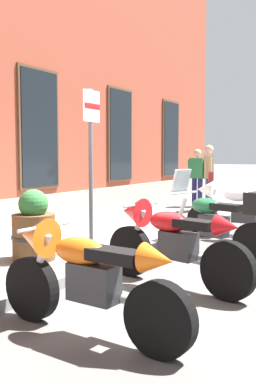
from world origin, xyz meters
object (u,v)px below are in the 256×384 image
at_px(pedestrian_striped_shirt, 198,175).
at_px(motorcycle_white_sport, 238,208).
at_px(barrel_planter, 34,230).
at_px(motorcycle_red_sport, 170,240).
at_px(motorcycle_orange_sport, 82,273).
at_px(pedestrian_tan_coat, 209,174).
at_px(parking_sign, 91,147).
at_px(motorcycle_green_touring, 218,222).

bearing_deg(pedestrian_striped_shirt, motorcycle_white_sport, -148.56).
bearing_deg(motorcycle_white_sport, barrel_planter, 153.06).
xyz_separation_m(motorcycle_red_sport, motorcycle_white_sport, (3.25, 0.15, 0.03)).
xyz_separation_m(motorcycle_orange_sport, pedestrian_tan_coat, (7.73, 1.68, 0.53)).
bearing_deg(pedestrian_striped_shirt, motorcycle_red_sport, -161.17).
relative_size(motorcycle_red_sport, motorcycle_white_sport, 0.96).
distance_m(motorcycle_red_sport, pedestrian_striped_shirt, 7.19).
bearing_deg(parking_sign, pedestrian_tan_coat, 2.40).
xyz_separation_m(motorcycle_red_sport, pedestrian_tan_coat, (6.04, 1.72, 0.52)).
height_order(pedestrian_striped_shirt, barrel_planter, pedestrian_striped_shirt).
distance_m(motorcycle_orange_sport, motorcycle_red_sport, 1.70).
distance_m(motorcycle_orange_sport, parking_sign, 2.89).
distance_m(motorcycle_white_sport, pedestrian_tan_coat, 3.24).
bearing_deg(parking_sign, barrel_planter, 150.70).
relative_size(motorcycle_orange_sport, pedestrian_striped_shirt, 1.27).
relative_size(motorcycle_green_touring, parking_sign, 0.85).
distance_m(motorcycle_green_touring, pedestrian_striped_shirt, 5.66).
relative_size(pedestrian_striped_shirt, parking_sign, 0.67).
relative_size(motorcycle_orange_sport, pedestrian_tan_coat, 1.20).
bearing_deg(motorcycle_green_touring, parking_sign, 126.92).
bearing_deg(barrel_planter, motorcycle_green_touring, -45.65).
height_order(pedestrian_striped_shirt, parking_sign, parking_sign).
relative_size(pedestrian_tan_coat, pedestrian_striped_shirt, 1.06).
xyz_separation_m(motorcycle_green_touring, pedestrian_tan_coat, (4.37, 1.74, 0.52)).
height_order(motorcycle_red_sport, pedestrian_tan_coat, pedestrian_tan_coat).
bearing_deg(motorcycle_red_sport, motorcycle_white_sport, 2.61).
height_order(pedestrian_tan_coat, barrel_planter, pedestrian_tan_coat).
distance_m(motorcycle_white_sport, pedestrian_striped_shirt, 4.18).
xyz_separation_m(motorcycle_red_sport, pedestrian_striped_shirt, (6.79, 2.32, 0.46)).
relative_size(pedestrian_tan_coat, barrel_planter, 1.74).
distance_m(pedestrian_tan_coat, barrel_planter, 6.29).
relative_size(motorcycle_red_sport, barrel_planter, 2.14).
xyz_separation_m(motorcycle_red_sport, parking_sign, (0.53, 1.49, 1.11)).
xyz_separation_m(motorcycle_green_touring, motorcycle_white_sport, (1.58, 0.17, 0.03)).
height_order(motorcycle_orange_sport, motorcycle_red_sport, motorcycle_red_sport).
distance_m(pedestrian_tan_coat, pedestrian_striped_shirt, 0.96).
bearing_deg(motorcycle_red_sport, parking_sign, 70.48).
distance_m(pedestrian_tan_coat, parking_sign, 5.54).
xyz_separation_m(motorcycle_orange_sport, motorcycle_green_touring, (3.36, -0.05, 0.01)).
height_order(motorcycle_red_sport, motorcycle_green_touring, motorcycle_green_touring).
bearing_deg(motorcycle_white_sport, motorcycle_green_touring, -173.99).
bearing_deg(motorcycle_orange_sport, motorcycle_red_sport, -1.20).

